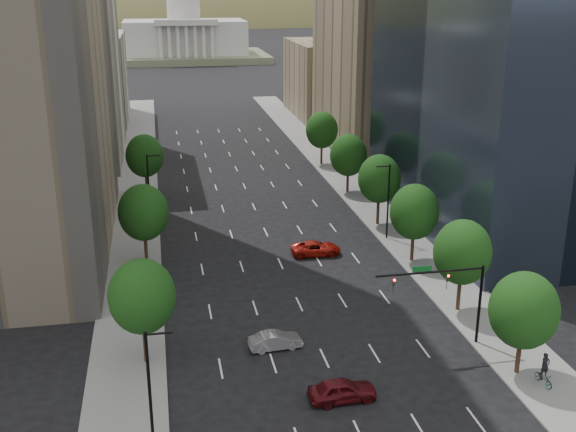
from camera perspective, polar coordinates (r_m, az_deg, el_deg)
sidewalk_left at (r=83.06m, az=-12.46°, el=-1.92°), size 6.00×200.00×0.15m
sidewalk_right at (r=87.45m, az=8.24°, el=-0.60°), size 6.00×200.00×0.15m
midrise_cream_left at (r=122.07m, az=-17.23°, el=12.66°), size 14.00×30.00×35.00m
filler_left at (r=155.66m, az=-15.73°, el=10.79°), size 14.00×26.00×18.00m
parking_tan_right at (r=124.32m, az=6.81°, el=12.28°), size 14.00×30.00×30.00m
filler_right at (r=156.73m, az=3.07°, el=11.13°), size 14.00×26.00×16.00m
tree_right_0 at (r=55.37m, az=18.70°, el=-7.31°), size 5.20×5.20×8.39m
tree_right_1 at (r=64.13m, az=14.05°, el=-2.89°), size 5.20×5.20×8.75m
tree_right_2 at (r=74.54m, az=10.29°, el=0.33°), size 5.20×5.20×8.61m
tree_right_3 at (r=85.25m, az=7.47°, el=3.03°), size 5.20×5.20×8.89m
tree_right_4 at (r=98.30m, az=4.95°, el=4.97°), size 5.20×5.20×8.46m
tree_right_5 at (r=113.33m, az=2.78°, el=7.02°), size 5.20×5.20×8.75m
tree_left_0 at (r=54.96m, az=-11.84°, el=-6.46°), size 5.20×5.20×8.75m
tree_left_1 at (r=73.52m, az=-11.73°, el=0.27°), size 5.20×5.20×8.97m
tree_left_2 at (r=98.63m, az=-11.63°, el=4.83°), size 5.20×5.20×8.68m
streetlight_rn at (r=80.83m, az=8.14°, el=1.34°), size 1.70×0.20×9.00m
streetlight_ls at (r=44.83m, az=-11.14°, el=-13.94°), size 1.70×0.20×9.00m
streetlight_ln at (r=86.26m, az=-11.25°, el=2.28°), size 1.70×0.20×9.00m
traffic_signal at (r=57.96m, az=13.30°, el=-5.82°), size 9.12×0.40×7.38m
capitol at (r=268.60m, az=-8.43°, el=14.27°), size 60.00×40.00×35.20m
foothills at (r=622.59m, az=-6.56°, el=12.53°), size 720.00×413.00×263.00m
car_maroon at (r=51.75m, az=4.45°, el=-13.99°), size 5.04×2.20×1.69m
car_silver at (r=58.09m, az=-1.04°, el=-10.14°), size 4.50×1.92×1.44m
car_red_far at (r=76.80m, az=2.28°, el=-2.65°), size 5.54×2.66×1.52m
cyclist at (r=56.38m, az=20.18°, el=-12.03°), size 0.93×2.03×2.60m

